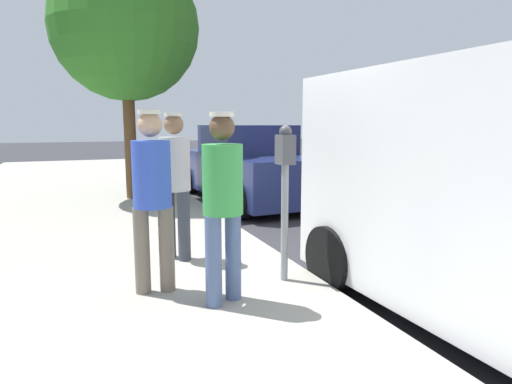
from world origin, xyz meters
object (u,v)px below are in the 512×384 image
object	(u,v)px
pedestrian_in_gray	(175,177)
parked_sedan_behind	(249,167)
pedestrian_in_blue	(152,190)
street_tree	(125,27)
parking_meter_near	(285,177)
pedestrian_in_green	(223,197)

from	to	relation	value
pedestrian_in_gray	parked_sedan_behind	distance (m)	4.75
pedestrian_in_blue	parked_sedan_behind	size ratio (longest dim) A/B	0.37
pedestrian_in_blue	street_tree	distance (m)	5.99
pedestrian_in_blue	street_tree	world-z (taller)	street_tree
street_tree	pedestrian_in_gray	bearing A→B (deg)	89.99
parking_meter_near	parked_sedan_behind	distance (m)	5.41
parking_meter_near	pedestrian_in_gray	bearing A→B (deg)	-52.30
pedestrian_in_green	pedestrian_in_gray	size ratio (longest dim) A/B	0.99
pedestrian_in_blue	street_tree	xyz separation A→B (m)	(-0.39, -5.44, 2.47)
parking_meter_near	pedestrian_in_gray	size ratio (longest dim) A/B	0.92
pedestrian_in_green	pedestrian_in_blue	xyz separation A→B (m)	(0.51, -0.47, 0.02)
parking_meter_near	street_tree	world-z (taller)	street_tree
pedestrian_in_green	parked_sedan_behind	distance (m)	5.93
parking_meter_near	pedestrian_in_blue	xyz separation A→B (m)	(1.23, -0.17, -0.09)
pedestrian_in_green	street_tree	size ratio (longest dim) A/B	0.33
pedestrian_in_green	parked_sedan_behind	size ratio (longest dim) A/B	0.36
pedestrian_in_blue	parking_meter_near	bearing A→B (deg)	172.36
street_tree	parking_meter_near	bearing A→B (deg)	98.51
pedestrian_in_gray	parked_sedan_behind	xyz separation A→B (m)	(-2.44, -4.06, -0.34)
pedestrian_in_gray	parked_sedan_behind	world-z (taller)	pedestrian_in_gray
pedestrian_in_blue	pedestrian_in_gray	world-z (taller)	pedestrian_in_blue
parking_meter_near	street_tree	bearing A→B (deg)	-81.49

